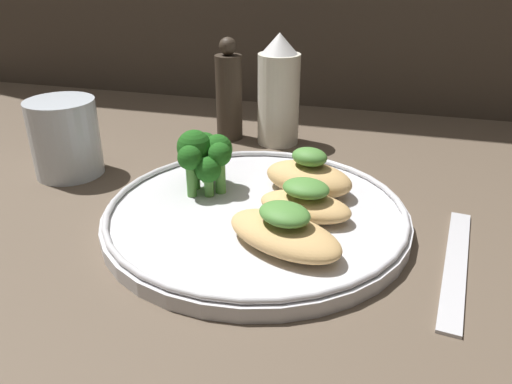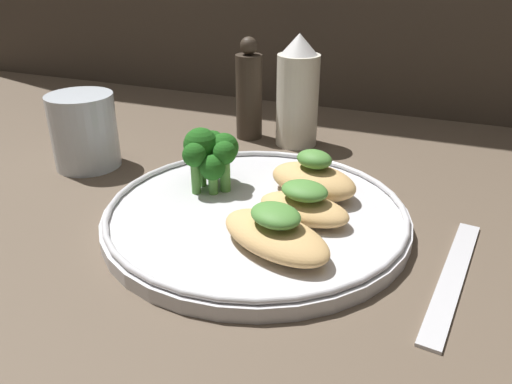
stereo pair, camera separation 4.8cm
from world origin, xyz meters
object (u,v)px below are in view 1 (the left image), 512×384
(sauce_bottle, at_px, (279,92))
(pepper_grinder, at_px, (229,94))
(plate, at_px, (256,214))
(broccoli_bunch, at_px, (205,154))
(drinking_glass, at_px, (65,138))

(sauce_bottle, relative_size, pepper_grinder, 1.06)
(plate, height_order, pepper_grinder, pepper_grinder)
(broccoli_bunch, bearing_deg, drinking_glass, 172.60)
(plate, xyz_separation_m, pepper_grinder, (-0.10, 0.23, 0.05))
(pepper_grinder, bearing_deg, plate, -65.73)
(plate, height_order, drinking_glass, drinking_glass)
(plate, bearing_deg, pepper_grinder, 114.27)
(plate, xyz_separation_m, sauce_bottle, (-0.03, 0.23, 0.06))
(plate, bearing_deg, broccoli_bunch, 153.28)
(plate, bearing_deg, sauce_bottle, 98.05)
(plate, relative_size, sauce_bottle, 2.01)
(sauce_bottle, bearing_deg, drinking_glass, -141.64)
(drinking_glass, bearing_deg, sauce_bottle, 38.36)
(broccoli_bunch, xyz_separation_m, sauce_bottle, (0.03, 0.20, 0.02))
(broccoli_bunch, relative_size, pepper_grinder, 0.46)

